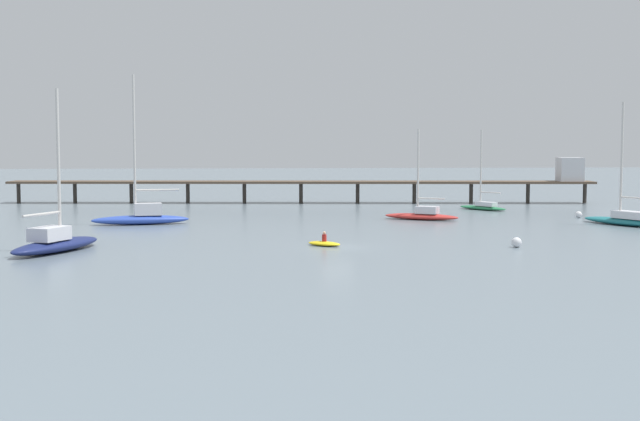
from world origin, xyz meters
TOP-DOWN VIEW (x-y plane):
  - ground_plane at (0.00, 0.00)m, footprint 400.00×400.00m
  - pier at (8.13, 47.32)m, footprint 77.25×10.70m
  - sailboat_navy at (-21.07, -1.16)m, footprint 6.31×9.95m
  - sailboat_teal at (29.71, 15.07)m, footprint 6.41×9.71m
  - sailboat_red at (11.17, 22.53)m, footprint 7.95×5.65m
  - sailboat_blue at (-17.35, 19.75)m, footprint 9.66×3.54m
  - sailboat_green at (21.00, 34.68)m, footprint 5.29×6.58m
  - dinghy_yellow at (-0.96, 0.94)m, footprint 3.03×2.78m
  - mooring_buoy_far at (13.71, -1.27)m, footprint 0.79×0.79m
  - mooring_buoy_mid at (28.32, 23.45)m, footprint 0.70×0.70m

SIDE VIEW (x-z plane):
  - ground_plane at x=0.00m, z-range 0.00..0.00m
  - dinghy_yellow at x=-0.96m, z-range -0.36..0.78m
  - mooring_buoy_mid at x=28.32m, z-range 0.00..0.70m
  - mooring_buoy_far at x=13.71m, z-range 0.00..0.79m
  - sailboat_green at x=21.00m, z-range -4.18..5.38m
  - sailboat_red at x=11.17m, z-range -4.11..5.33m
  - sailboat_teal at x=29.71m, z-range -5.30..6.68m
  - sailboat_navy at x=-21.07m, z-range -5.24..6.78m
  - sailboat_blue at x=-17.35m, z-range -6.40..8.21m
  - pier at x=8.13m, z-range 0.06..6.12m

